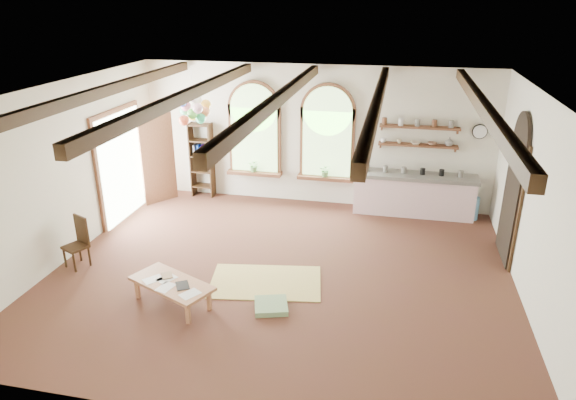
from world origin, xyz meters
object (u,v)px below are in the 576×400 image
(kitchen_counter, at_px, (413,194))
(side_chair, at_px, (78,252))
(coffee_table, at_px, (172,285))
(balloon_cluster, at_px, (193,110))

(kitchen_counter, relative_size, side_chair, 2.85)
(coffee_table, distance_m, balloon_cluster, 4.24)
(coffee_table, bearing_deg, balloon_cluster, 104.60)
(balloon_cluster, bearing_deg, side_chair, -113.55)
(kitchen_counter, bearing_deg, side_chair, -147.88)
(kitchen_counter, xyz_separation_m, balloon_cluster, (-4.71, -0.90, 1.86))
(side_chair, height_order, balloon_cluster, balloon_cluster)
(kitchen_counter, relative_size, coffee_table, 1.77)
(coffee_table, relative_size, side_chair, 1.61)
(kitchen_counter, distance_m, coffee_table, 5.88)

